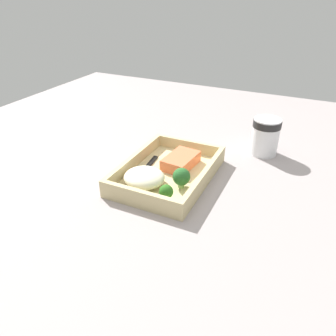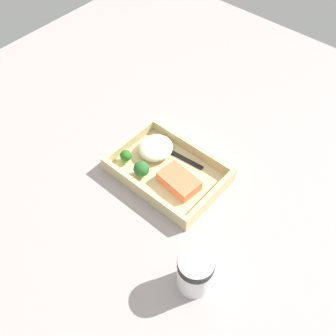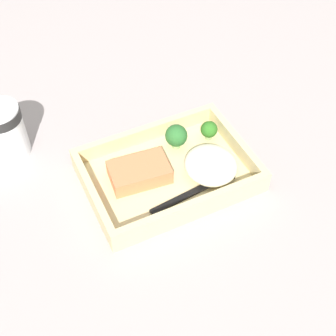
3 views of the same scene
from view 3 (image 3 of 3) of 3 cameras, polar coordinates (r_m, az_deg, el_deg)
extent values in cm
cube|color=#9B9190|center=(82.35, 0.00, -1.70)|extent=(160.00, 160.00, 2.00)
cube|color=#CAB884|center=(81.13, 0.00, -0.98)|extent=(28.25, 19.87, 1.20)
cube|color=#CAB884|center=(74.33, 3.14, -4.85)|extent=(28.25, 1.20, 3.07)
cube|color=#CAB884|center=(85.41, -2.73, 4.25)|extent=(28.25, 1.20, 3.07)
cube|color=#CAB884|center=(76.73, -9.15, -3.27)|extent=(1.20, 17.47, 3.07)
cube|color=#CAB884|center=(84.40, 8.31, 3.01)|extent=(1.20, 17.47, 3.07)
cube|color=#EF7348|center=(79.15, -3.51, -0.51)|extent=(10.59, 7.30, 2.88)
ellipsoid|color=#ECE5C2|center=(79.91, 5.24, 0.38)|extent=(8.98, 9.48, 3.65)
cylinder|color=#89A267|center=(86.35, 4.97, 3.95)|extent=(1.16, 1.16, 1.47)
sphere|color=#2B661D|center=(85.25, 5.04, 4.71)|extent=(3.05, 3.05, 3.05)
cylinder|color=#83AF67|center=(84.55, 1.00, 3.05)|extent=(1.52, 1.52, 1.64)
sphere|color=#286129|center=(83.19, 1.01, 3.98)|extent=(4.01, 4.01, 4.01)
cube|color=black|center=(77.29, 2.06, -3.49)|extent=(12.45, 2.38, 0.44)
cube|color=black|center=(80.43, 6.79, -1.13)|extent=(3.61, 2.54, 0.44)
cylinder|color=white|center=(87.20, -19.34, 4.25)|extent=(7.26, 7.26, 10.20)
camera|label=1|loc=(1.16, 26.73, 34.58)|focal=35.00mm
camera|label=2|loc=(0.98, -56.63, 45.71)|focal=42.00mm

